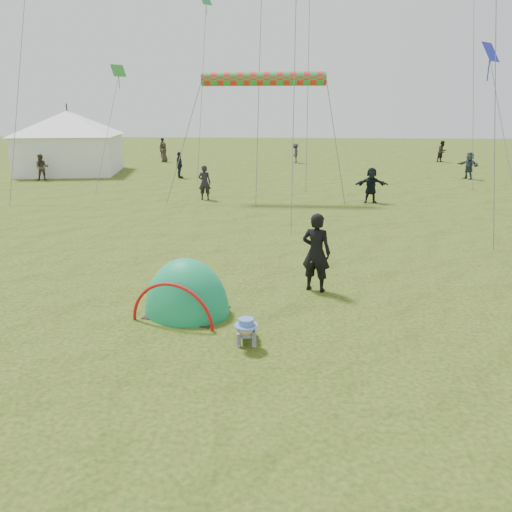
# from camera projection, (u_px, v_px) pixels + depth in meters

# --- Properties ---
(ground) EXTENTS (140.00, 140.00, 0.00)m
(ground) POSITION_uv_depth(u_px,v_px,m) (260.00, 346.00, 9.43)
(ground) COLOR #1B390F
(crawling_toddler) EXTENTS (0.63, 0.85, 0.62)m
(crawling_toddler) POSITION_uv_depth(u_px,v_px,m) (246.00, 328.00, 9.46)
(crawling_toddler) COLOR black
(crawling_toddler) RESTS_ON ground
(popup_tent) EXTENTS (2.24, 1.99, 2.47)m
(popup_tent) POSITION_uv_depth(u_px,v_px,m) (187.00, 313.00, 10.96)
(popup_tent) COLOR #1B8E73
(popup_tent) RESTS_ON ground
(standing_adult) EXTENTS (0.82, 0.68, 1.94)m
(standing_adult) POSITION_uv_depth(u_px,v_px,m) (316.00, 252.00, 12.05)
(standing_adult) COLOR black
(standing_adult) RESTS_ON ground
(event_marquee) EXTENTS (7.60, 7.60, 4.49)m
(event_marquee) POSITION_uv_depth(u_px,v_px,m) (70.00, 140.00, 34.23)
(event_marquee) COLOR white
(event_marquee) RESTS_ON ground
(crowd_person_0) EXTENTS (0.76, 0.64, 1.76)m
(crowd_person_0) POSITION_uv_depth(u_px,v_px,m) (163.00, 148.00, 45.38)
(crowd_person_0) COLOR black
(crowd_person_0) RESTS_ON ground
(crowd_person_1) EXTENTS (0.94, 0.83, 1.62)m
(crowd_person_1) POSITION_uv_depth(u_px,v_px,m) (42.00, 167.00, 30.91)
(crowd_person_1) COLOR #44392E
(crowd_person_1) RESTS_ON ground
(crowd_person_2) EXTENTS (0.84, 1.05, 1.67)m
(crowd_person_2) POSITION_uv_depth(u_px,v_px,m) (180.00, 165.00, 31.91)
(crowd_person_2) COLOR #181F2E
(crowd_person_2) RESTS_ON ground
(crowd_person_3) EXTENTS (0.69, 1.08, 1.59)m
(crowd_person_3) POSITION_uv_depth(u_px,v_px,m) (295.00, 153.00, 40.86)
(crowd_person_3) COLOR #2E2E33
(crowd_person_3) RESTS_ON ground
(crowd_person_5) EXTENTS (1.55, 0.54, 1.65)m
(crowd_person_5) POSITION_uv_depth(u_px,v_px,m) (371.00, 185.00, 23.59)
(crowd_person_5) COLOR black
(crowd_person_5) RESTS_ON ground
(crowd_person_7) EXTENTS (1.08, 1.03, 1.76)m
(crowd_person_7) POSITION_uv_depth(u_px,v_px,m) (442.00, 151.00, 41.57)
(crowd_person_7) COLOR black
(crowd_person_7) RESTS_ON ground
(crowd_person_8) EXTENTS (0.84, 1.03, 1.64)m
(crowd_person_8) POSITION_uv_depth(u_px,v_px,m) (50.00, 162.00, 34.17)
(crowd_person_8) COLOR #2C3D44
(crowd_person_8) RESTS_ON ground
(crowd_person_10) EXTENTS (0.89, 0.92, 1.59)m
(crowd_person_10) POSITION_uv_depth(u_px,v_px,m) (164.00, 152.00, 41.60)
(crowd_person_10) COLOR #342724
(crowd_person_10) RESTS_ON ground
(crowd_person_11) EXTENTS (1.27, 1.59, 1.69)m
(crowd_person_11) POSITION_uv_depth(u_px,v_px,m) (469.00, 166.00, 31.48)
(crowd_person_11) COLOR #2A3A42
(crowd_person_11) RESTS_ON ground
(crowd_person_12) EXTENTS (0.61, 0.40, 1.68)m
(crowd_person_12) POSITION_uv_depth(u_px,v_px,m) (205.00, 183.00, 24.34)
(crowd_person_12) COLOR black
(crowd_person_12) RESTS_ON ground
(crowd_person_13) EXTENTS (0.95, 0.80, 1.75)m
(crowd_person_13) POSITION_uv_depth(u_px,v_px,m) (47.00, 154.00, 38.97)
(crowd_person_13) COLOR black
(crowd_person_13) RESTS_ON ground
(rainbow_tube_kite) EXTENTS (5.82, 0.64, 0.64)m
(rainbow_tube_kite) POSITION_uv_depth(u_px,v_px,m) (264.00, 79.00, 23.29)
(rainbow_tube_kite) COLOR red
(diamond_kite_3) EXTENTS (0.83, 0.83, 0.68)m
(diamond_kite_3) POSITION_uv_depth(u_px,v_px,m) (118.00, 71.00, 28.84)
(diamond_kite_3) COLOR green
(diamond_kite_4) EXTENTS (0.82, 0.82, 0.67)m
(diamond_kite_4) POSITION_uv_depth(u_px,v_px,m) (491.00, 52.00, 17.45)
(diamond_kite_4) COLOR #232AC7
(diamond_kite_9) EXTENTS (0.75, 0.75, 0.61)m
(diamond_kite_9) POSITION_uv_depth(u_px,v_px,m) (206.00, 0.00, 32.29)
(diamond_kite_9) COLOR #299352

